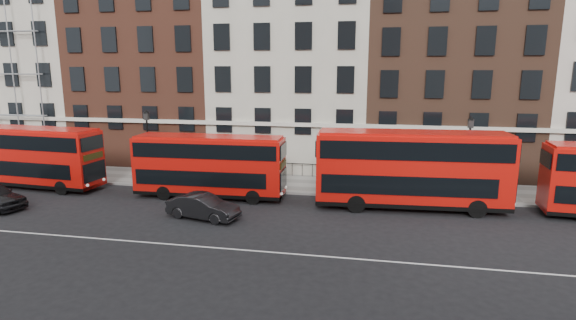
% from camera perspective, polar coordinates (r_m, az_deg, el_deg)
% --- Properties ---
extents(ground, '(120.00, 120.00, 0.00)m').
position_cam_1_polar(ground, '(23.95, -7.01, -9.25)').
color(ground, black).
rests_on(ground, ground).
extents(pavement, '(80.00, 5.00, 0.15)m').
position_cam_1_polar(pavement, '(33.60, -1.49, -2.91)').
color(pavement, slate).
rests_on(pavement, ground).
extents(kerb, '(80.00, 0.30, 0.16)m').
position_cam_1_polar(kerb, '(31.25, -2.49, -4.03)').
color(kerb, gray).
rests_on(kerb, ground).
extents(road_centre_line, '(70.00, 0.12, 0.01)m').
position_cam_1_polar(road_centre_line, '(22.19, -8.63, -11.01)').
color(road_centre_line, white).
rests_on(road_centre_line, ground).
extents(building_terrace, '(64.00, 11.95, 22.00)m').
position_cam_1_polar(building_terrace, '(39.86, 0.35, 14.11)').
color(building_terrace, '#AEA797').
rests_on(building_terrace, ground).
extents(bus_a, '(10.56, 3.32, 4.37)m').
position_cam_1_polar(bus_a, '(36.98, -29.79, 0.48)').
color(bus_a, red).
rests_on(bus_a, ground).
extents(bus_b, '(9.97, 2.67, 4.16)m').
position_cam_1_polar(bus_b, '(30.05, -10.00, -0.60)').
color(bus_b, red).
rests_on(bus_b, ground).
extents(bus_c, '(11.52, 3.38, 4.78)m').
position_cam_1_polar(bus_c, '(28.11, 15.28, -0.98)').
color(bus_c, red).
rests_on(bus_c, ground).
extents(car_front, '(4.47, 2.37, 1.40)m').
position_cam_1_polar(car_front, '(26.30, -10.74, -5.84)').
color(car_front, black).
rests_on(car_front, ground).
extents(lamp_post_left, '(0.44, 0.44, 5.33)m').
position_cam_1_polar(lamp_post_left, '(35.16, -17.35, 2.21)').
color(lamp_post_left, black).
rests_on(lamp_post_left, pavement).
extents(lamp_post_right, '(0.44, 0.44, 5.33)m').
position_cam_1_polar(lamp_post_right, '(31.38, 21.92, 0.82)').
color(lamp_post_right, black).
rests_on(lamp_post_right, pavement).
extents(iron_railings, '(6.60, 0.06, 1.00)m').
position_cam_1_polar(iron_railings, '(35.55, -0.73, -1.14)').
color(iron_railings, black).
rests_on(iron_railings, pavement).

